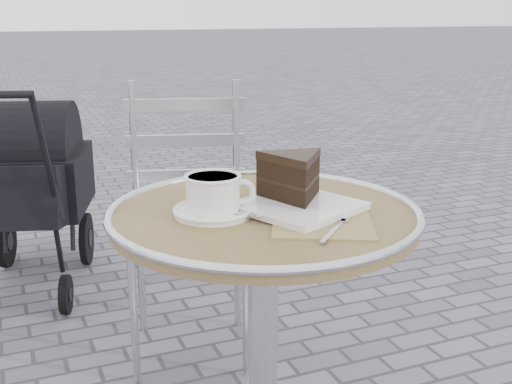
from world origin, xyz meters
name	(u,v)px	position (x,y,z in m)	size (l,w,h in m)	color
cafe_table	(264,277)	(0.00, 0.00, 0.57)	(0.72, 0.72, 0.74)	silver
cappuccino_set	(214,197)	(-0.11, 0.01, 0.77)	(0.18, 0.19, 0.09)	white
cake_plate_set	(296,183)	(0.08, -0.01, 0.79)	(0.31, 0.40, 0.13)	#9B7F55
bistro_chair	(187,187)	(0.05, 0.79, 0.58)	(0.52, 0.52, 0.94)	silver
baby_stroller	(30,194)	(-0.44, 1.54, 0.41)	(0.63, 0.96, 0.92)	black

